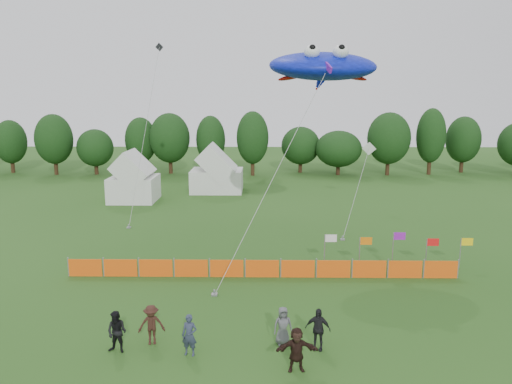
{
  "coord_description": "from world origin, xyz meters",
  "views": [
    {
      "loc": [
        0.37,
        -19.07,
        10.07
      ],
      "look_at": [
        0.0,
        6.0,
        5.2
      ],
      "focal_mm": 35.0,
      "sensor_mm": 36.0,
      "label": 1
    }
  ],
  "objects_px": {
    "spectator_b": "(117,332)",
    "barrier_fence": "(262,269)",
    "spectator_e": "(283,326)",
    "spectator_a": "(189,335)",
    "tent_right": "(217,173)",
    "spectator_c": "(151,325)",
    "spectator_d": "(318,329)",
    "stingray_kite": "(323,67)",
    "tent_left": "(134,181)",
    "spectator_f": "(297,349)"
  },
  "relations": [
    {
      "from": "spectator_b",
      "to": "stingray_kite",
      "type": "relative_size",
      "value": 0.1
    },
    {
      "from": "tent_left",
      "to": "spectator_e",
      "type": "distance_m",
      "value": 31.26
    },
    {
      "from": "barrier_fence",
      "to": "spectator_f",
      "type": "height_order",
      "value": "spectator_f"
    },
    {
      "from": "spectator_a",
      "to": "stingray_kite",
      "type": "relative_size",
      "value": 0.1
    },
    {
      "from": "tent_left",
      "to": "stingray_kite",
      "type": "height_order",
      "value": "stingray_kite"
    },
    {
      "from": "spectator_b",
      "to": "spectator_c",
      "type": "relative_size",
      "value": 1.02
    },
    {
      "from": "barrier_fence",
      "to": "spectator_a",
      "type": "height_order",
      "value": "spectator_a"
    },
    {
      "from": "tent_left",
      "to": "spectator_d",
      "type": "height_order",
      "value": "tent_left"
    },
    {
      "from": "spectator_e",
      "to": "tent_right",
      "type": "bearing_deg",
      "value": 88.14
    },
    {
      "from": "spectator_e",
      "to": "spectator_f",
      "type": "relative_size",
      "value": 0.95
    },
    {
      "from": "spectator_a",
      "to": "spectator_b",
      "type": "height_order",
      "value": "spectator_b"
    },
    {
      "from": "tent_right",
      "to": "spectator_b",
      "type": "distance_m",
      "value": 33.86
    },
    {
      "from": "tent_right",
      "to": "barrier_fence",
      "type": "distance_m",
      "value": 25.9
    },
    {
      "from": "tent_right",
      "to": "spectator_b",
      "type": "xyz_separation_m",
      "value": [
        -0.88,
        -33.83,
        -1.09
      ]
    },
    {
      "from": "tent_left",
      "to": "spectator_d",
      "type": "distance_m",
      "value": 32.23
    },
    {
      "from": "tent_right",
      "to": "spectator_e",
      "type": "distance_m",
      "value": 33.6
    },
    {
      "from": "spectator_c",
      "to": "spectator_e",
      "type": "bearing_deg",
      "value": -9.34
    },
    {
      "from": "spectator_d",
      "to": "spectator_f",
      "type": "height_order",
      "value": "spectator_d"
    },
    {
      "from": "barrier_fence",
      "to": "spectator_e",
      "type": "relative_size",
      "value": 13.62
    },
    {
      "from": "barrier_fence",
      "to": "spectator_c",
      "type": "distance_m",
      "value": 8.97
    },
    {
      "from": "spectator_e",
      "to": "tent_left",
      "type": "bearing_deg",
      "value": 103.57
    },
    {
      "from": "spectator_a",
      "to": "spectator_e",
      "type": "xyz_separation_m",
      "value": [
        3.7,
        0.93,
        -0.03
      ]
    },
    {
      "from": "spectator_e",
      "to": "stingray_kite",
      "type": "bearing_deg",
      "value": 66.14
    },
    {
      "from": "barrier_fence",
      "to": "spectator_d",
      "type": "height_order",
      "value": "spectator_d"
    },
    {
      "from": "tent_right",
      "to": "spectator_c",
      "type": "distance_m",
      "value": 33.16
    },
    {
      "from": "spectator_d",
      "to": "spectator_f",
      "type": "xyz_separation_m",
      "value": [
        -0.95,
        -1.6,
        -0.02
      ]
    },
    {
      "from": "stingray_kite",
      "to": "spectator_e",
      "type": "bearing_deg",
      "value": -102.18
    },
    {
      "from": "tent_right",
      "to": "spectator_d",
      "type": "xyz_separation_m",
      "value": [
        7.11,
        -33.49,
        -1.07
      ]
    },
    {
      "from": "barrier_fence",
      "to": "spectator_b",
      "type": "height_order",
      "value": "spectator_b"
    },
    {
      "from": "spectator_d",
      "to": "stingray_kite",
      "type": "distance_m",
      "value": 17.89
    },
    {
      "from": "spectator_f",
      "to": "tent_right",
      "type": "bearing_deg",
      "value": 96.27
    },
    {
      "from": "barrier_fence",
      "to": "spectator_a",
      "type": "relative_size",
      "value": 13.08
    },
    {
      "from": "stingray_kite",
      "to": "spectator_f",
      "type": "bearing_deg",
      "value": -99.13
    },
    {
      "from": "spectator_b",
      "to": "spectator_d",
      "type": "bearing_deg",
      "value": 14.72
    },
    {
      "from": "spectator_d",
      "to": "stingray_kite",
      "type": "bearing_deg",
      "value": 98.07
    },
    {
      "from": "spectator_d",
      "to": "stingray_kite",
      "type": "relative_size",
      "value": 0.1
    },
    {
      "from": "tent_right",
      "to": "stingray_kite",
      "type": "bearing_deg",
      "value": -65.96
    },
    {
      "from": "tent_left",
      "to": "spectator_c",
      "type": "relative_size",
      "value": 2.63
    },
    {
      "from": "spectator_a",
      "to": "tent_right",
      "type": "bearing_deg",
      "value": 103.84
    },
    {
      "from": "spectator_d",
      "to": "spectator_e",
      "type": "bearing_deg",
      "value": 178.27
    },
    {
      "from": "spectator_a",
      "to": "stingray_kite",
      "type": "bearing_deg",
      "value": 75.92
    },
    {
      "from": "spectator_e",
      "to": "barrier_fence",
      "type": "bearing_deg",
      "value": 84.78
    },
    {
      "from": "tent_left",
      "to": "tent_right",
      "type": "distance_m",
      "value": 9.01
    },
    {
      "from": "spectator_d",
      "to": "tent_left",
      "type": "bearing_deg",
      "value": 131.59
    },
    {
      "from": "tent_left",
      "to": "tent_right",
      "type": "height_order",
      "value": "tent_left"
    },
    {
      "from": "spectator_b",
      "to": "barrier_fence",
      "type": "bearing_deg",
      "value": 68.03
    },
    {
      "from": "spectator_b",
      "to": "tent_left",
      "type": "bearing_deg",
      "value": 115.3
    },
    {
      "from": "tent_right",
      "to": "spectator_a",
      "type": "xyz_separation_m",
      "value": [
        2.03,
        -34.02,
        -1.11
      ]
    },
    {
      "from": "stingray_kite",
      "to": "tent_left",
      "type": "bearing_deg",
      "value": 138.09
    },
    {
      "from": "spectator_e",
      "to": "spectator_f",
      "type": "distance_m",
      "value": 2.05
    }
  ]
}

